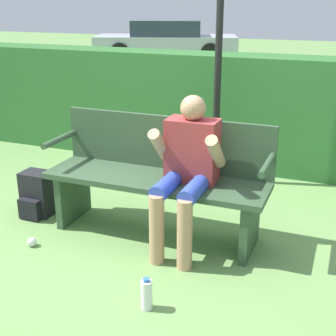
{
  "coord_description": "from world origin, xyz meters",
  "views": [
    {
      "loc": [
        1.37,
        -3.17,
        1.83
      ],
      "look_at": [
        0.15,
        -0.1,
        0.63
      ],
      "focal_mm": 50.0,
      "sensor_mm": 36.0,
      "label": 1
    }
  ],
  "objects_px": {
    "backpack": "(37,195)",
    "parked_car": "(166,41)",
    "person_seated": "(187,166)",
    "signpost": "(220,15)",
    "park_bench": "(158,176)",
    "water_bottle": "(147,294)"
  },
  "relations": [
    {
      "from": "person_seated",
      "to": "water_bottle",
      "type": "bearing_deg",
      "value": -86.77
    },
    {
      "from": "signpost",
      "to": "park_bench",
      "type": "bearing_deg",
      "value": -94.56
    },
    {
      "from": "park_bench",
      "to": "signpost",
      "type": "relative_size",
      "value": 0.61
    },
    {
      "from": "park_bench",
      "to": "parked_car",
      "type": "height_order",
      "value": "parked_car"
    },
    {
      "from": "park_bench",
      "to": "backpack",
      "type": "relative_size",
      "value": 4.48
    },
    {
      "from": "person_seated",
      "to": "water_bottle",
      "type": "relative_size",
      "value": 5.41
    },
    {
      "from": "parked_car",
      "to": "person_seated",
      "type": "bearing_deg",
      "value": -86.35
    },
    {
      "from": "backpack",
      "to": "water_bottle",
      "type": "xyz_separation_m",
      "value": [
        1.46,
        -0.88,
        -0.09
      ]
    },
    {
      "from": "backpack",
      "to": "water_bottle",
      "type": "height_order",
      "value": "backpack"
    },
    {
      "from": "water_bottle",
      "to": "signpost",
      "type": "distance_m",
      "value": 2.79
    },
    {
      "from": "backpack",
      "to": "person_seated",
      "type": "bearing_deg",
      "value": -0.86
    },
    {
      "from": "water_bottle",
      "to": "signpost",
      "type": "bearing_deg",
      "value": 95.9
    },
    {
      "from": "person_seated",
      "to": "park_bench",
      "type": "bearing_deg",
      "value": 154.34
    },
    {
      "from": "water_bottle",
      "to": "person_seated",
      "type": "bearing_deg",
      "value": 93.23
    },
    {
      "from": "person_seated",
      "to": "signpost",
      "type": "xyz_separation_m",
      "value": [
        -0.19,
        1.42,
        1.03
      ]
    },
    {
      "from": "backpack",
      "to": "parked_car",
      "type": "xyz_separation_m",
      "value": [
        -3.23,
        11.11,
        0.39
      ]
    },
    {
      "from": "backpack",
      "to": "water_bottle",
      "type": "relative_size",
      "value": 1.85
    },
    {
      "from": "backpack",
      "to": "parked_car",
      "type": "relative_size",
      "value": 0.08
    },
    {
      "from": "person_seated",
      "to": "parked_car",
      "type": "bearing_deg",
      "value": 112.65
    },
    {
      "from": "backpack",
      "to": "water_bottle",
      "type": "bearing_deg",
      "value": -31.12
    },
    {
      "from": "park_bench",
      "to": "water_bottle",
      "type": "height_order",
      "value": "park_bench"
    },
    {
      "from": "water_bottle",
      "to": "signpost",
      "type": "height_order",
      "value": "signpost"
    }
  ]
}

